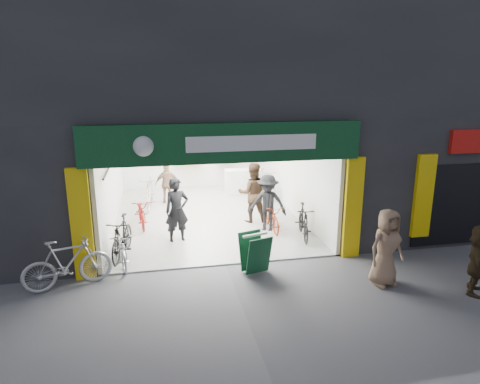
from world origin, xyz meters
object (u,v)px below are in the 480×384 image
object	(u,v)px
parked_bike	(67,263)
pedestrian_near	(386,248)
bike_right_front	(303,222)
sandwich_board	(255,252)
bike_left_front	(121,247)

from	to	relation	value
parked_bike	pedestrian_near	distance (m)	6.97
bike_right_front	sandwich_board	distance (m)	2.68
bike_right_front	sandwich_board	size ratio (longest dim) A/B	1.76
parked_bike	pedestrian_near	bearing A→B (deg)	-117.18
bike_left_front	sandwich_board	world-z (taller)	sandwich_board
parked_bike	sandwich_board	bearing A→B (deg)	-107.96
sandwich_board	bike_right_front	bearing A→B (deg)	29.46
pedestrian_near	sandwich_board	distance (m)	2.94
bike_left_front	pedestrian_near	bearing A→B (deg)	-32.70
bike_left_front	pedestrian_near	xyz separation A→B (m)	(5.80, -2.26, 0.43)
bike_left_front	sandwich_board	bearing A→B (deg)	-30.86
sandwich_board	bike_left_front	bearing A→B (deg)	144.54
bike_right_front	pedestrian_near	world-z (taller)	pedestrian_near
bike_right_front	parked_bike	bearing A→B (deg)	-152.00
bike_right_front	parked_bike	world-z (taller)	parked_bike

